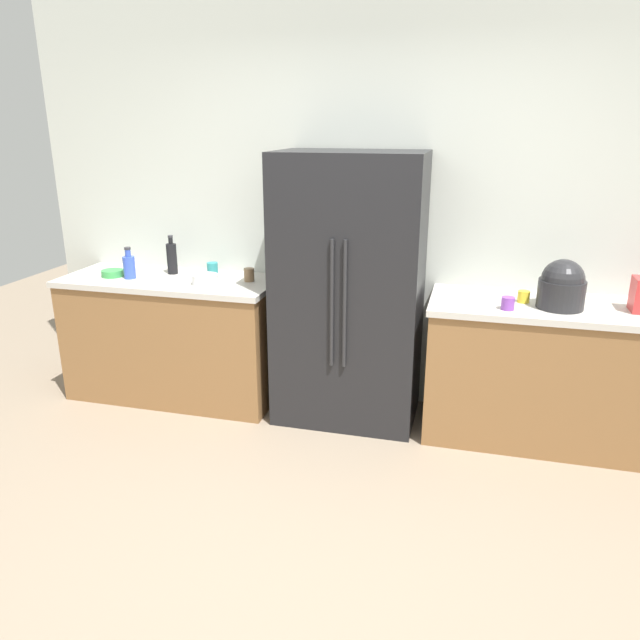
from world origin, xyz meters
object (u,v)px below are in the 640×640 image
Objects in this scene: bottle_a at (129,266)px; bottle_b at (172,258)px; cup_d at (508,303)px; bowl_a at (113,273)px; cup_c at (212,269)px; cup_a at (249,275)px; cup_b at (524,297)px; refrigerator at (349,291)px; bowl_b at (205,279)px; rice_cooker at (562,286)px.

bottle_b is (0.22, 0.20, 0.03)m from bottle_a.
bottle_b is 3.65× the size of cup_d.
bottle_a is at bearing -6.92° from bowl_a.
bottle_a is at bearing -153.94° from cup_c.
bottle_b is 0.62m from cup_a.
bowl_a is at bearing -160.70° from cup_c.
cup_c is 0.71m from bowl_a.
refrigerator is at bearing -179.79° from cup_b.
bowl_a is at bearing -178.01° from refrigerator.
bottle_b is 1.59× the size of bowl_b.
cup_b is at bearing 2.68° from bowl_b.
rice_cooker is at bearing -3.61° from cup_a.
rice_cooker is 2.01m from cup_a.
refrigerator reaches higher than bowl_b.
rice_cooker is 3.24× the size of cup_a.
bottle_a is at bearing -178.23° from cup_b.
rice_cooker is (1.29, -0.06, 0.14)m from refrigerator.
bottle_a is 0.17m from bowl_a.
refrigerator is 1.35m from bottle_b.
bottle_a is 1.45× the size of bowl_a.
cup_a is at bearing 31.00° from bowl_b.
cup_d is (-0.30, -0.11, -0.09)m from rice_cooker.
bowl_a is at bearing -173.01° from cup_a.
cup_c is (0.29, 0.05, -0.07)m from bottle_b.
bottle_b reaches higher than cup_a.
rice_cooker is 1.32× the size of bottle_a.
bottle_b reaches higher than bowl_b.
bowl_b is (0.58, -0.01, -0.05)m from bottle_a.
cup_a is at bearing 172.01° from cup_d.
cup_c reaches higher than cup_b.
bowl_a is at bearing -178.70° from cup_b.
rice_cooker is 3.83× the size of cup_d.
bottle_a is (-1.56, -0.08, 0.09)m from refrigerator.
bowl_b is (-0.98, -0.09, 0.04)m from refrigerator.
cup_b is at bearing -4.57° from cup_c.
refrigerator is 6.35× the size of bottle_b.
cup_d is 1.97m from bowl_b.
bottle_a is 2.90× the size of cup_d.
cup_d is (-0.10, -0.18, 0.00)m from cup_b.
cup_b is 0.94× the size of cup_d.
cup_d reaches higher than cup_b.
refrigerator reaches higher than cup_d.
bowl_b is at bearing -31.39° from bottle_b.
bottle_b is (-2.62, 0.19, -0.02)m from rice_cooker.
bowl_b is at bearing -177.32° from cup_b.
bottle_b is at bearing 148.61° from bowl_b.
cup_c is at bearing 26.06° from bottle_a.
bottle_a is (-2.85, -0.01, -0.04)m from rice_cooker.
refrigerator is 10.10× the size of bowl_b.
cup_d is at bearing -7.43° from bottle_b.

